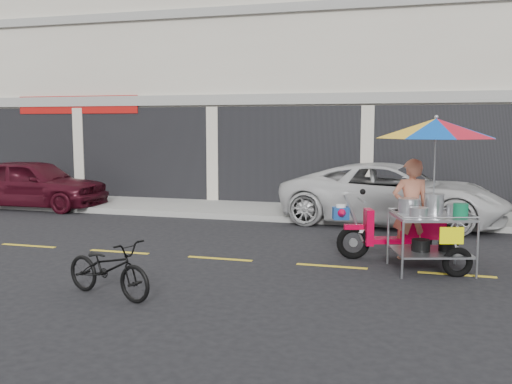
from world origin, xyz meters
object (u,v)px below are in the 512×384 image
(white_pickup, at_px, (393,194))
(food_vendor_rig, at_px, (425,172))
(near_bicycle, at_px, (108,268))
(maroon_sedan, at_px, (34,184))

(white_pickup, xyz_separation_m, food_vendor_rig, (0.65, -4.04, 0.87))
(white_pickup, distance_m, near_bicycle, 7.91)
(near_bicycle, bearing_deg, maroon_sedan, 60.05)
(maroon_sedan, distance_m, near_bicycle, 9.47)
(white_pickup, height_order, food_vendor_rig, food_vendor_rig)
(food_vendor_rig, bearing_deg, white_pickup, 82.91)
(white_pickup, distance_m, food_vendor_rig, 4.19)
(white_pickup, relative_size, near_bicycle, 3.40)
(maroon_sedan, distance_m, white_pickup, 9.97)
(near_bicycle, height_order, food_vendor_rig, food_vendor_rig)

